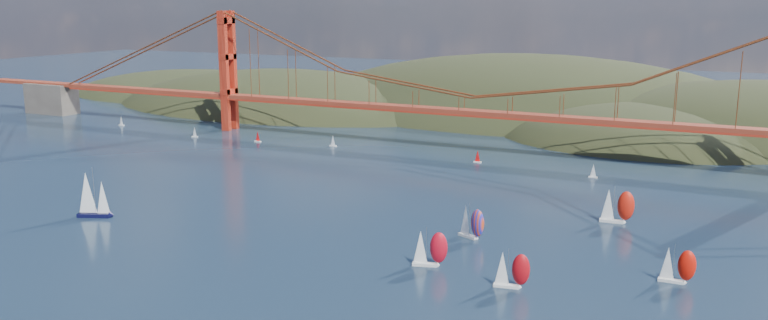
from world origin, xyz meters
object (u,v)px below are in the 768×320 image
(racer_2, at_px, (677,265))
(racer_3, at_px, (617,206))
(racer_0, at_px, (429,248))
(racer_rwb, at_px, (471,222))
(racer_1, at_px, (511,269))
(sloop_navy, at_px, (92,195))

(racer_2, xyz_separation_m, racer_3, (-18.87, 40.26, 0.80))
(racer_0, xyz_separation_m, racer_3, (32.87, 53.86, 0.48))
(racer_2, bearing_deg, racer_rwb, 167.56)
(racer_1, bearing_deg, sloop_navy, 170.24)
(racer_0, relative_size, racer_3, 0.90)
(racer_2, height_order, racer_rwb, racer_rwb)
(racer_3, bearing_deg, racer_2, -69.13)
(racer_1, distance_m, racer_rwb, 34.10)
(sloop_navy, relative_size, racer_rwb, 1.56)
(racer_0, relative_size, racer_2, 1.08)
(sloop_navy, xyz_separation_m, racer_0, (100.17, 4.37, -1.93))
(racer_1, height_order, racer_3, racer_3)
(racer_2, bearing_deg, racer_0, -166.26)
(racer_1, xyz_separation_m, racer_rwb, (-18.86, 28.41, 0.22))
(racer_0, distance_m, racer_2, 53.50)
(racer_0, distance_m, racer_3, 63.10)
(racer_0, xyz_separation_m, racer_rwb, (1.73, 23.74, -0.05))
(racer_2, relative_size, racer_3, 0.84)
(racer_0, distance_m, racer_1, 21.12)
(racer_1, bearing_deg, racer_3, 68.54)
(racer_1, relative_size, racer_3, 0.84)
(racer_2, distance_m, racer_3, 44.47)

